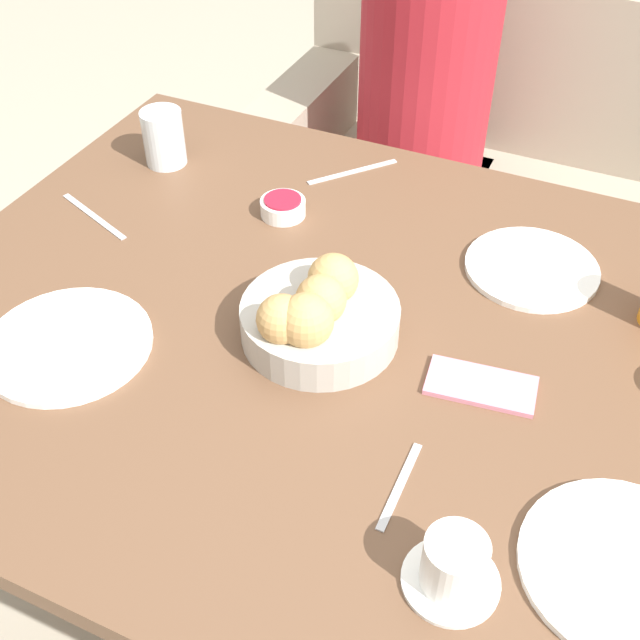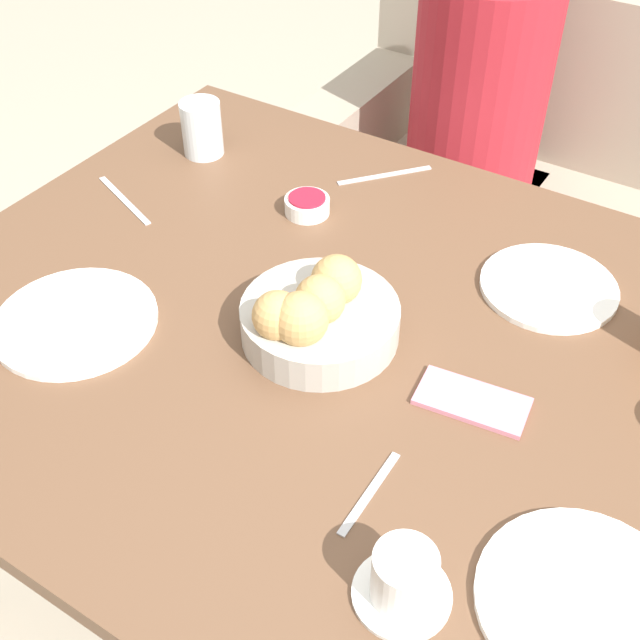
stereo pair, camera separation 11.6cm
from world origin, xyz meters
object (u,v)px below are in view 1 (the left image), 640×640
object	(u,v)px
plate_near_right	(626,569)
fork_silver	(353,172)
plate_near_left	(68,344)
jam_bowl_berry	(283,207)
coffee_cup	(454,566)
knife_silver	(94,216)
seated_person	(419,156)
couch	(532,219)
plate_far_center	(532,268)
cell_phone	(481,386)
spoon_coffee	(400,486)
water_tumbler	(164,138)
bread_basket	(317,315)

from	to	relation	value
plate_near_right	fork_silver	size ratio (longest dim) A/B	1.60
plate_near_left	jam_bowl_berry	xyz separation A→B (m)	(0.13, 0.43, 0.01)
coffee_cup	knife_silver	bearing A→B (deg)	152.23
jam_bowl_berry	fork_silver	xyz separation A→B (m)	(0.06, 0.18, -0.01)
seated_person	plate_near_left	distance (m)	1.16
couch	plate_far_center	world-z (taller)	couch
jam_bowl_berry	knife_silver	distance (m)	0.33
seated_person	cell_phone	size ratio (longest dim) A/B	7.69
spoon_coffee	knife_silver	bearing A→B (deg)	155.40
couch	jam_bowl_berry	distance (m)	1.01
plate_far_center	cell_phone	xyz separation A→B (m)	(-0.00, -0.29, -0.00)
plate_near_right	fork_silver	xyz separation A→B (m)	(-0.60, 0.65, -0.00)
seated_person	knife_silver	world-z (taller)	seated_person
couch	fork_silver	size ratio (longest dim) A/B	9.36
couch	fork_silver	xyz separation A→B (m)	(-0.27, -0.66, 0.45)
cell_phone	knife_silver	bearing A→B (deg)	171.15
couch	plate_far_center	size ratio (longest dim) A/B	6.53
plate_near_left	seated_person	bearing A→B (deg)	81.57
spoon_coffee	plate_far_center	bearing A→B (deg)	84.68
coffee_cup	knife_silver	xyz separation A→B (m)	(-0.79, 0.42, -0.03)
couch	cell_phone	world-z (taller)	couch
plate_near_left	water_tumbler	world-z (taller)	water_tumbler
jam_bowl_berry	fork_silver	size ratio (longest dim) A/B	0.53
bread_basket	spoon_coffee	world-z (taller)	bread_basket
plate_near_left	plate_near_right	distance (m)	0.80
couch	fork_silver	bearing A→B (deg)	-111.96
couch	plate_near_right	size ratio (longest dim) A/B	5.86
couch	water_tumbler	world-z (taller)	couch
plate_near_left	fork_silver	bearing A→B (deg)	72.61
bread_basket	plate_far_center	xyz separation A→B (m)	(0.25, 0.29, -0.04)
plate_far_center	coffee_cup	distance (m)	0.59
plate_far_center	spoon_coffee	size ratio (longest dim) A/B	1.53
couch	seated_person	world-z (taller)	seated_person
knife_silver	cell_phone	distance (m)	0.75
plate_far_center	cell_phone	world-z (taller)	plate_far_center
knife_silver	seated_person	bearing A→B (deg)	68.28
bread_basket	water_tumbler	distance (m)	0.58
bread_basket	cell_phone	xyz separation A→B (m)	(0.25, 0.00, -0.04)
water_tumbler	knife_silver	world-z (taller)	water_tumbler
couch	bread_basket	xyz separation A→B (m)	(-0.14, -1.11, 0.50)
couch	knife_silver	xyz separation A→B (m)	(-0.62, -0.99, 0.45)
cell_phone	coffee_cup	bearing A→B (deg)	-80.14
plate_near_right	water_tumbler	xyz separation A→B (m)	(-0.95, 0.53, 0.05)
seated_person	bread_basket	world-z (taller)	seated_person
fork_silver	knife_silver	world-z (taller)	same
bread_basket	couch	bearing A→B (deg)	83.01
plate_far_center	fork_silver	xyz separation A→B (m)	(-0.38, 0.15, -0.00)
bread_basket	cell_phone	size ratio (longest dim) A/B	1.47
plate_near_right	cell_phone	bearing A→B (deg)	137.72
spoon_coffee	coffee_cup	bearing A→B (deg)	-45.62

